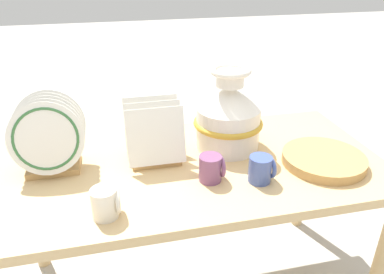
{
  "coord_description": "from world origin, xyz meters",
  "views": [
    {
      "loc": [
        -0.27,
        -1.16,
        1.36
      ],
      "look_at": [
        0.0,
        0.0,
        0.76
      ],
      "focal_mm": 35.0,
      "sensor_mm": 36.0,
      "label": 1
    }
  ],
  "objects_px": {
    "mug_plum_glaze": "(212,168)",
    "mug_cream_glaze": "(106,203)",
    "dish_rack_square_plates": "(154,140)",
    "wicker_charger_stack": "(324,159)",
    "mug_cobalt_glaze": "(261,169)",
    "dish_rack_round_plates": "(49,139)",
    "ceramic_vase": "(228,115)"
  },
  "relations": [
    {
      "from": "mug_plum_glaze",
      "to": "mug_cream_glaze",
      "type": "xyz_separation_m",
      "value": [
        -0.35,
        -0.12,
        0.0
      ]
    },
    {
      "from": "dish_rack_square_plates",
      "to": "wicker_charger_stack",
      "type": "bearing_deg",
      "value": -15.94
    },
    {
      "from": "mug_cobalt_glaze",
      "to": "mug_plum_glaze",
      "type": "xyz_separation_m",
      "value": [
        -0.16,
        0.04,
        0.0
      ]
    },
    {
      "from": "dish_rack_round_plates",
      "to": "mug_cream_glaze",
      "type": "bearing_deg",
      "value": -60.02
    },
    {
      "from": "dish_rack_round_plates",
      "to": "wicker_charger_stack",
      "type": "distance_m",
      "value": 0.99
    },
    {
      "from": "dish_rack_square_plates",
      "to": "mug_plum_glaze",
      "type": "distance_m",
      "value": 0.25
    },
    {
      "from": "mug_plum_glaze",
      "to": "mug_cream_glaze",
      "type": "bearing_deg",
      "value": -161.63
    },
    {
      "from": "ceramic_vase",
      "to": "mug_cream_glaze",
      "type": "relative_size",
      "value": 3.47
    },
    {
      "from": "dish_rack_square_plates",
      "to": "mug_plum_glaze",
      "type": "relative_size",
      "value": 2.4
    },
    {
      "from": "dish_rack_round_plates",
      "to": "mug_cobalt_glaze",
      "type": "distance_m",
      "value": 0.74
    },
    {
      "from": "mug_cobalt_glaze",
      "to": "mug_cream_glaze",
      "type": "height_order",
      "value": "same"
    },
    {
      "from": "dish_rack_round_plates",
      "to": "mug_plum_glaze",
      "type": "distance_m",
      "value": 0.57
    },
    {
      "from": "wicker_charger_stack",
      "to": "mug_cream_glaze",
      "type": "relative_size",
      "value": 3.23
    },
    {
      "from": "mug_cream_glaze",
      "to": "wicker_charger_stack",
      "type": "bearing_deg",
      "value": 9.33
    },
    {
      "from": "wicker_charger_stack",
      "to": "mug_cream_glaze",
      "type": "height_order",
      "value": "mug_cream_glaze"
    },
    {
      "from": "dish_rack_round_plates",
      "to": "mug_cream_glaze",
      "type": "xyz_separation_m",
      "value": [
        0.18,
        -0.31,
        -0.08
      ]
    },
    {
      "from": "ceramic_vase",
      "to": "mug_plum_glaze",
      "type": "xyz_separation_m",
      "value": [
        -0.13,
        -0.22,
        -0.09
      ]
    },
    {
      "from": "mug_plum_glaze",
      "to": "wicker_charger_stack",
      "type": "bearing_deg",
      "value": 1.54
    },
    {
      "from": "ceramic_vase",
      "to": "dish_rack_round_plates",
      "type": "bearing_deg",
      "value": -177.57
    },
    {
      "from": "mug_cobalt_glaze",
      "to": "mug_cream_glaze",
      "type": "relative_size",
      "value": 1.0
    },
    {
      "from": "ceramic_vase",
      "to": "mug_plum_glaze",
      "type": "distance_m",
      "value": 0.27
    },
    {
      "from": "mug_cobalt_glaze",
      "to": "dish_rack_round_plates",
      "type": "bearing_deg",
      "value": 161.23
    },
    {
      "from": "mug_cream_glaze",
      "to": "ceramic_vase",
      "type": "bearing_deg",
      "value": 35.17
    },
    {
      "from": "ceramic_vase",
      "to": "wicker_charger_stack",
      "type": "xyz_separation_m",
      "value": [
        0.31,
        -0.21,
        -0.12
      ]
    },
    {
      "from": "mug_plum_glaze",
      "to": "dish_rack_round_plates",
      "type": "bearing_deg",
      "value": 160.08
    },
    {
      "from": "ceramic_vase",
      "to": "mug_cobalt_glaze",
      "type": "relative_size",
      "value": 3.47
    },
    {
      "from": "ceramic_vase",
      "to": "wicker_charger_stack",
      "type": "bearing_deg",
      "value": -34.43
    },
    {
      "from": "mug_cobalt_glaze",
      "to": "mug_plum_glaze",
      "type": "height_order",
      "value": "same"
    },
    {
      "from": "dish_rack_square_plates",
      "to": "mug_cobalt_glaze",
      "type": "xyz_separation_m",
      "value": [
        0.33,
        -0.23,
        -0.03
      ]
    },
    {
      "from": "dish_rack_round_plates",
      "to": "mug_cobalt_glaze",
      "type": "relative_size",
      "value": 2.88
    },
    {
      "from": "dish_rack_square_plates",
      "to": "ceramic_vase",
      "type": "bearing_deg",
      "value": 7.27
    },
    {
      "from": "wicker_charger_stack",
      "to": "mug_plum_glaze",
      "type": "height_order",
      "value": "mug_plum_glaze"
    }
  ]
}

